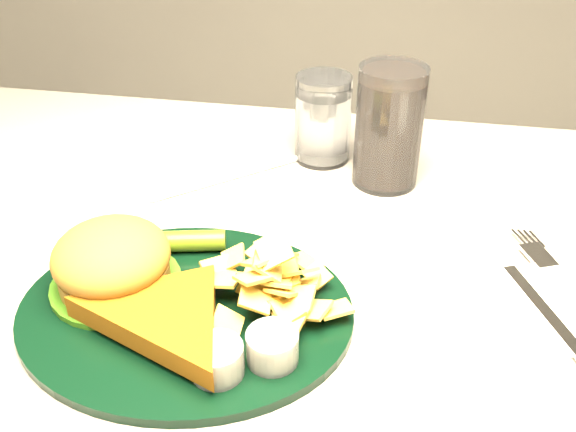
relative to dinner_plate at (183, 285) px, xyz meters
name	(u,v)px	position (x,y,z in m)	size (l,w,h in m)	color
dinner_plate	(183,285)	(0.00, 0.00, 0.00)	(0.33, 0.27, 0.07)	black
water_glass	(323,119)	(0.09, 0.35, 0.02)	(0.08, 0.08, 0.12)	white
cola_glass	(389,127)	(0.18, 0.30, 0.04)	(0.08, 0.08, 0.16)	black
fork_napkin	(543,305)	(0.34, 0.07, -0.03)	(0.14, 0.19, 0.01)	white
wrapped_straw	(231,177)	(-0.02, 0.26, -0.03)	(0.22, 0.08, 0.01)	white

